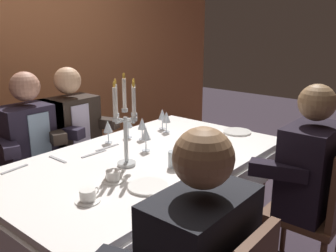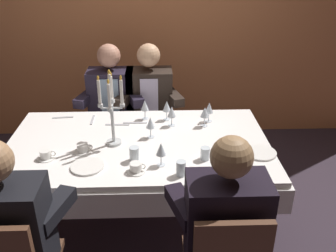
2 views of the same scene
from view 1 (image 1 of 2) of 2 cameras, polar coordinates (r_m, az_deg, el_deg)
The scene contains 25 objects.
back_wall at distance 3.54m, azimuth -24.29°, elevation 11.08°, with size 6.00×0.12×2.70m, color #CE7A49.
dining_table at distance 2.37m, azimuth -3.73°, elevation -7.54°, with size 1.94×1.14×0.74m.
candelabra at distance 2.12m, azimuth -6.75°, elevation 0.41°, with size 0.19×0.19×0.56m.
dinner_plate_0 at distance 1.90m, azimuth -3.09°, elevation -9.49°, with size 0.22×0.22×0.01m, color white.
dinner_plate_1 at distance 2.87m, azimuth 10.84°, elevation -0.91°, with size 0.22×0.22×0.01m, color white.
wine_glass_0 at distance 2.64m, azimuth -4.10°, elevation 0.32°, with size 0.07×0.07×0.16m.
wine_glass_1 at distance 2.59m, azimuth -9.46°, elevation -0.19°, with size 0.07×0.07×0.16m.
wine_glass_2 at distance 2.81m, azimuth -0.25°, elevation 1.31°, with size 0.07×0.07×0.16m.
wine_glass_3 at distance 2.40m, azimuth -3.53°, elevation -1.31°, with size 0.07×0.07×0.16m.
wine_glass_4 at distance 2.90m, azimuth -0.90°, elevation 1.74°, with size 0.07×0.07×0.16m.
wine_glass_5 at distance 2.69m, azimuth -6.32°, elevation 0.53°, with size 0.07×0.07×0.16m.
wine_glass_6 at distance 2.22m, azimuth 5.06°, elevation -2.74°, with size 0.07×0.07×0.16m.
water_tumbler_0 at distance 2.51m, azimuth 7.69°, elevation -2.36°, with size 0.06×0.06×0.09m, color silver.
water_tumbler_1 at distance 2.14m, azimuth 0.88°, elevation -5.27°, with size 0.07×0.07×0.10m, color silver.
water_tumbler_2 at distance 2.28m, azimuth 9.27°, elevation -4.20°, with size 0.06×0.06×0.10m, color silver.
coffee_cup_0 at distance 1.80m, azimuth -12.52°, elevation -10.74°, with size 0.13×0.12×0.06m.
coffee_cup_1 at distance 1.99m, azimuth -8.63°, elevation -7.86°, with size 0.13×0.12×0.06m.
coffee_cup_2 at distance 2.08m, azimuth 3.98°, elevation -6.61°, with size 0.13×0.12×0.06m.
knife_0 at distance 2.41m, azimuth -11.58°, elevation -4.31°, with size 0.19×0.02×0.01m, color #B7B7BC.
knife_1 at distance 2.52m, azimuth -9.53°, elevation -3.35°, with size 0.19×0.02×0.01m, color #B7B7BC.
fork_2 at distance 2.37m, azimuth -17.01°, elevation -5.03°, with size 0.17×0.02×0.01m, color #B7B7BC.
fork_3 at distance 2.30m, azimuth -23.01°, elevation -6.27°, with size 0.17×0.02×0.01m, color #B7B7BC.
seated_diner_1 at distance 2.84m, azimuth -20.89°, elevation -2.11°, with size 0.63×0.48×1.24m.
seated_diner_2 at distance 3.02m, azimuth -15.09°, elevation -0.57°, with size 0.63×0.48×1.24m.
seated_diner_3 at distance 2.31m, azimuth 21.54°, elevation -6.31°, with size 0.63×0.48×1.24m.
Camera 1 is at (-1.57, -1.50, 1.56)m, focal length 38.66 mm.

